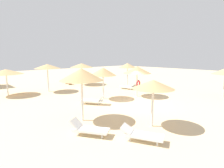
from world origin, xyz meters
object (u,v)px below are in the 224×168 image
Objects in this scene: parasol_6 at (137,70)px; parasol_7 at (82,65)px; parasol_8 at (47,66)px; lounger_2 at (93,100)px; parasol_0 at (82,75)px; parasol_1 at (153,85)px; lounger_3 at (128,86)px; bench_0 at (68,82)px; lounger_1 at (141,134)px; lounger_0 at (89,129)px; parasol_3 at (128,66)px; parasol_2 at (103,72)px; parasol_4 at (6,72)px.

parasol_7 is at bearing 89.82° from parasol_6.
parasol_8 reaches higher than lounger_2.
parasol_1 is (2.29, -3.31, -0.44)m from parasol_0.
bench_0 is (-3.28, 7.91, 0.03)m from lounger_3.
parasol_1 is at bearing 20.30° from lounger_1.
parasol_7 is at bearing 107.60° from lounger_3.
parasol_1 is at bearing -24.45° from lounger_0.
parasol_8 is 1.93× the size of bench_0.
parasol_8 reaches higher than parasol_3.
parasol_7 is 1.59× the size of lounger_2.
lounger_3 is at bearing 19.99° from lounger_2.
parasol_2 is 9.88m from bench_0.
parasol_0 reaches higher than parasol_6.
parasol_1 reaches higher than parasol_4.
parasol_2 is at bearing 62.05° from lounger_1.
parasol_7 is at bearing 65.89° from lounger_1.
lounger_2 is (2.10, 6.39, 0.01)m from lounger_1.
parasol_2 is 1.46× the size of lounger_0.
parasol_0 reaches higher than parasol_7.
parasol_3 is (8.59, 9.64, 0.30)m from parasol_1.
parasol_1 is 4.01m from lounger_0.
parasol_6 is at bearing 40.66° from lounger_1.
parasol_4 is 15.02m from lounger_1.
parasol_6 is at bearing -25.64° from parasol_2.
parasol_7 is 1.51× the size of lounger_3.
lounger_1 is at bearing -82.79° from parasol_0.
parasol_0 is 5.48m from parasol_2.
lounger_2 is 0.95× the size of lounger_3.
parasol_6 is at bearing -90.18° from parasol_7.
bench_0 is (6.99, 14.67, 0.02)m from lounger_0.
parasol_3 is at bearing 24.91° from parasol_2.
parasol_8 is (-8.77, 3.50, 0.09)m from parasol_3.
parasol_4 is 12.61m from lounger_3.
parasol_0 is 1.03× the size of parasol_7.
parasol_8 is 9.12m from lounger_3.
parasol_2 reaches higher than parasol_4.
parasol_4 is 1.62× the size of lounger_0.
parasol_1 is 6.08m from lounger_2.
parasol_7 is 1.97× the size of bench_0.
parasol_3 is 0.99× the size of parasol_8.
lounger_2 is at bearing -154.72° from parasol_3.
lounger_0 is 12.30m from lounger_3.
parasol_0 is at bearing 64.87° from lounger_0.
parasol_4 is 8.97m from parasol_7.
parasol_1 is at bearing -109.07° from parasol_7.
parasol_8 is (-0.19, 13.14, 0.39)m from parasol_1.
parasol_2 is at bearing 44.63° from lounger_0.
parasol_7 is at bearing 57.01° from parasol_0.
parasol_8 is 1.48× the size of lounger_3.
parasol_2 is 8.51m from lounger_1.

